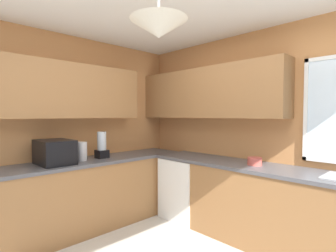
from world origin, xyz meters
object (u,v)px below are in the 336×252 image
(dishwasher, at_px, (187,188))
(kettle, at_px, (82,151))
(microwave, at_px, (55,152))
(blender_appliance, at_px, (102,146))
(bowl, at_px, (255,161))

(dishwasher, relative_size, kettle, 3.53)
(microwave, height_order, blender_appliance, blender_appliance)
(microwave, xyz_separation_m, blender_appliance, (-0.00, 0.63, 0.02))
(kettle, height_order, bowl, kettle)
(microwave, xyz_separation_m, bowl, (1.69, 1.66, -0.10))
(bowl, bearing_deg, microwave, -135.55)
(dishwasher, height_order, blender_appliance, blender_appliance)
(kettle, bearing_deg, microwave, -93.37)
(dishwasher, relative_size, blender_appliance, 2.39)
(dishwasher, bearing_deg, microwave, -112.02)
(dishwasher, bearing_deg, bowl, 1.66)
(microwave, distance_m, blender_appliance, 0.63)
(microwave, relative_size, kettle, 1.97)
(dishwasher, relative_size, microwave, 1.79)
(blender_appliance, bearing_deg, kettle, -86.06)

